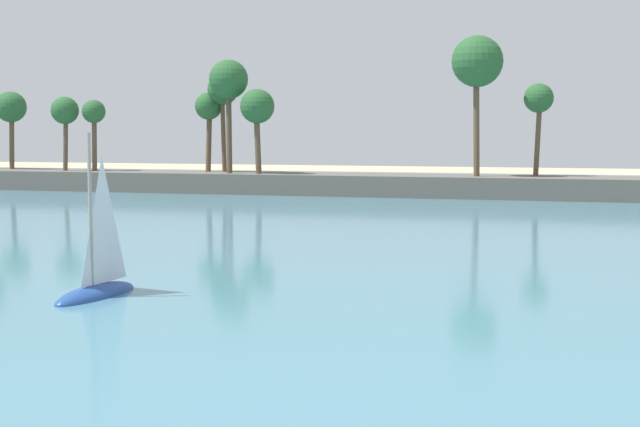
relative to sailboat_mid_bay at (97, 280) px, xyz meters
The scene contains 3 objects.
sea 38.11m from the sailboat_mid_bay, 73.32° to the left, with size 220.00×102.95×0.06m, color teal.
palm_headland 48.74m from the sailboat_mid_bay, 80.05° to the left, with size 112.59×6.03×13.18m.
sailboat_mid_bay is the anchor object (origin of this frame).
Camera 1 is at (4.23, -4.70, 5.70)m, focal length 50.80 mm.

